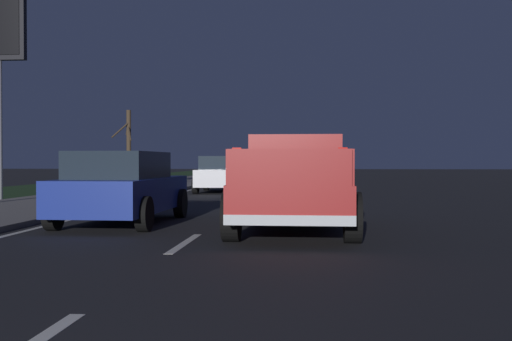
{
  "coord_description": "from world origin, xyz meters",
  "views": [
    {
      "loc": [
        -0.88,
        -2.02,
        1.35
      ],
      "look_at": [
        12.34,
        -0.89,
        1.14
      ],
      "focal_mm": 43.38,
      "sensor_mm": 36.0,
      "label": 1
    }
  ],
  "objects_px": {
    "sedan_green": "(306,169)",
    "bare_tree_far": "(128,145)",
    "pickup_truck": "(295,183)",
    "sedan_blue": "(122,187)",
    "sedan_white": "(222,174)"
  },
  "relations": [
    {
      "from": "bare_tree_far",
      "to": "sedan_blue",
      "type": "bearing_deg",
      "value": -163.72
    },
    {
      "from": "sedan_green",
      "to": "bare_tree_far",
      "type": "distance_m",
      "value": 11.4
    },
    {
      "from": "sedan_green",
      "to": "sedan_blue",
      "type": "bearing_deg",
      "value": 172.06
    },
    {
      "from": "pickup_truck",
      "to": "bare_tree_far",
      "type": "height_order",
      "value": "bare_tree_far"
    },
    {
      "from": "pickup_truck",
      "to": "sedan_white",
      "type": "bearing_deg",
      "value": 13.92
    },
    {
      "from": "sedan_blue",
      "to": "sedan_green",
      "type": "distance_m",
      "value": 27.53
    },
    {
      "from": "bare_tree_far",
      "to": "pickup_truck",
      "type": "bearing_deg",
      "value": -156.58
    },
    {
      "from": "sedan_blue",
      "to": "sedan_white",
      "type": "xyz_separation_m",
      "value": [
        13.35,
        -0.25,
        0.0
      ]
    },
    {
      "from": "sedan_blue",
      "to": "sedan_white",
      "type": "bearing_deg",
      "value": -1.08
    },
    {
      "from": "sedan_blue",
      "to": "bare_tree_far",
      "type": "height_order",
      "value": "bare_tree_far"
    },
    {
      "from": "sedan_blue",
      "to": "sedan_green",
      "type": "bearing_deg",
      "value": -7.94
    },
    {
      "from": "pickup_truck",
      "to": "sedan_green",
      "type": "height_order",
      "value": "pickup_truck"
    },
    {
      "from": "pickup_truck",
      "to": "bare_tree_far",
      "type": "relative_size",
      "value": 1.21
    },
    {
      "from": "pickup_truck",
      "to": "sedan_green",
      "type": "relative_size",
      "value": 1.22
    },
    {
      "from": "pickup_truck",
      "to": "sedan_blue",
      "type": "height_order",
      "value": "pickup_truck"
    }
  ]
}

